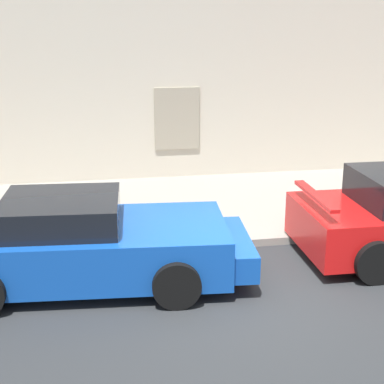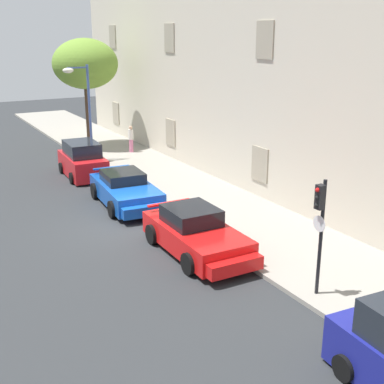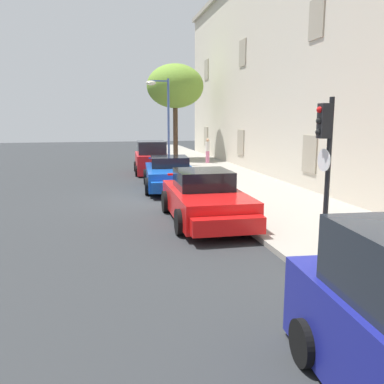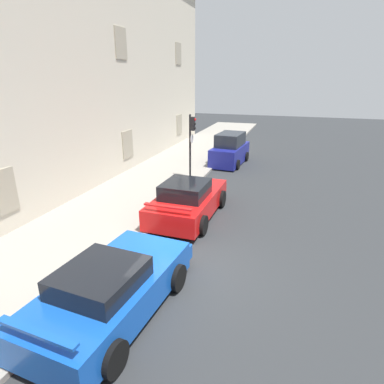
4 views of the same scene
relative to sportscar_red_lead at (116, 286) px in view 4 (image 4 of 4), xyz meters
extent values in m
plane|color=#2B2D30|center=(2.11, -0.92, -0.62)|extent=(80.00, 80.00, 0.00)
cube|color=gray|center=(2.11, 3.14, -0.55)|extent=(60.00, 4.48, 0.14)
cube|color=#9E937F|center=(2.11, 5.35, 0.98)|extent=(1.10, 0.06, 1.50)
cube|color=#9E937F|center=(10.51, 5.35, 0.98)|extent=(1.10, 0.06, 1.50)
cube|color=#9E937F|center=(18.91, 5.35, 0.98)|extent=(1.10, 0.06, 1.50)
cube|color=#9E937F|center=(10.51, 5.35, 6.14)|extent=(1.10, 0.06, 1.50)
cube|color=#9E937F|center=(18.91, 5.35, 6.14)|extent=(1.10, 0.06, 1.50)
cube|color=#144CB2|center=(-0.16, 0.01, -0.06)|extent=(4.52, 2.33, 0.75)
cube|color=black|center=(-0.49, 0.04, 0.54)|extent=(1.87, 1.72, 0.44)
cube|color=#144CB2|center=(1.76, -0.14, -0.15)|extent=(1.45, 1.92, 0.41)
cube|color=#144CB2|center=(-2.16, 0.17, 0.54)|extent=(0.29, 1.69, 0.06)
cylinder|color=black|center=(1.27, 0.89, -0.27)|extent=(0.72, 0.30, 0.70)
cylinder|color=black|center=(1.11, -1.08, -0.27)|extent=(0.72, 0.30, 0.70)
cylinder|color=black|center=(-1.43, 1.11, -0.27)|extent=(0.72, 0.30, 0.70)
cylinder|color=black|center=(-1.59, -0.87, -0.27)|extent=(0.72, 0.30, 0.70)
cube|color=red|center=(5.63, 0.13, -0.06)|extent=(4.37, 2.05, 0.75)
cube|color=black|center=(5.30, 0.13, 0.59)|extent=(1.76, 1.61, 0.55)
cube|color=red|center=(7.54, 0.09, -0.15)|extent=(1.33, 1.84, 0.41)
cube|color=red|center=(3.63, 0.16, 0.54)|extent=(0.19, 1.68, 0.06)
cylinder|color=black|center=(6.99, 1.09, -0.27)|extent=(0.71, 0.25, 0.70)
cylinder|color=black|center=(6.96, -0.88, -0.27)|extent=(0.71, 0.25, 0.70)
cylinder|color=black|center=(4.30, 1.14, -0.27)|extent=(0.71, 0.25, 0.70)
cylinder|color=black|center=(4.27, -0.84, -0.27)|extent=(0.71, 0.25, 0.70)
cube|color=navy|center=(14.06, 0.25, 0.00)|extent=(3.82, 1.87, 1.07)
cube|color=#1E232B|center=(14.06, 0.25, 0.92)|extent=(2.33, 1.56, 0.77)
cylinder|color=black|center=(15.23, 0.95, -0.32)|extent=(0.60, 0.24, 0.59)
cylinder|color=black|center=(15.11, -0.63, -0.32)|extent=(0.60, 0.24, 0.59)
cylinder|color=black|center=(13.01, 1.12, -0.32)|extent=(0.60, 0.24, 0.59)
cylinder|color=black|center=(12.89, -0.45, -0.32)|extent=(0.60, 0.24, 0.59)
cylinder|color=black|center=(9.95, 1.49, 1.16)|extent=(0.10, 0.10, 3.28)
cube|color=black|center=(9.95, 1.35, 2.35)|extent=(0.22, 0.20, 0.66)
sphere|color=red|center=(9.95, 1.24, 2.56)|extent=(0.12, 0.12, 0.12)
sphere|color=black|center=(9.95, 1.24, 2.35)|extent=(0.12, 0.12, 0.12)
sphere|color=black|center=(9.95, 1.24, 2.14)|extent=(0.12, 0.12, 0.12)
cylinder|color=white|center=(9.95, 1.39, 1.60)|extent=(0.44, 0.02, 0.44)
camera|label=1|loc=(0.01, -8.54, 3.41)|focal=54.65mm
camera|label=2|loc=(19.24, -7.77, 6.44)|focal=47.69mm
camera|label=3|loc=(17.07, -2.80, 2.40)|focal=37.98mm
camera|label=4|loc=(-5.43, -3.62, 4.54)|focal=30.31mm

